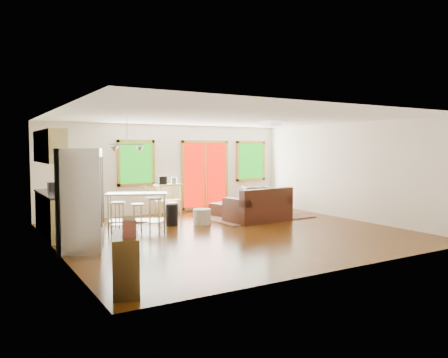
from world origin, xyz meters
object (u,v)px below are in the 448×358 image
refrigerator (81,200)px  island (137,205)px  rug (253,216)px  ottoman (222,210)px  loveseat (259,208)px  kitchen_cart (167,188)px  coffee_table (258,204)px  armchair (257,197)px

refrigerator → island: (1.60, 1.50, -0.35)m
rug → ottoman: ottoman is taller
loveseat → kitchen_cart: kitchen_cart is taller
coffee_table → armchair: (0.55, 0.86, 0.08)m
coffee_table → rug: bearing=-172.1°
rug → armchair: armchair is taller
ottoman → refrigerator: refrigerator is taller
armchair → ottoman: bearing=37.0°
loveseat → armchair: loveseat is taller
loveseat → armchair: (1.06, 1.62, 0.07)m
rug → refrigerator: bearing=-160.2°
refrigerator → rug: bearing=38.5°
island → rug: bearing=5.4°
rug → island: 3.56m
armchair → kitchen_cart: bearing=10.4°
armchair → ottoman: 1.51m
ottoman → refrigerator: bearing=-151.9°
coffee_table → refrigerator: 5.64m
island → kitchen_cart: 2.37m
rug → ottoman: 0.88m
kitchen_cart → rug: bearing=-36.7°
armchair → coffee_table: bearing=79.7°
armchair → kitchen_cart: 2.79m
rug → loveseat: size_ratio=1.62×
loveseat → coffee_table: loveseat is taller
coffee_table → island: 3.72m
armchair → island: bearing=38.4°
armchair → kitchen_cart: kitchen_cart is taller
armchair → kitchen_cart: (-2.71, 0.58, 0.35)m
loveseat → coffee_table: 0.91m
loveseat → rug: bearing=61.2°
coffee_table → armchair: size_ratio=1.26×
ottoman → island: island is taller
loveseat → ottoman: (-0.38, 1.24, -0.17)m
island → kitchen_cart: (1.53, 1.79, 0.17)m
loveseat → coffee_table: size_ratio=1.63×
loveseat → armchair: size_ratio=2.05×
loveseat → armchair: 1.93m
armchair → ottoman: armchair is taller
armchair → island: (-4.24, -1.21, 0.18)m
ottoman → island: size_ratio=0.37×
coffee_table → loveseat: bearing=-123.9°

